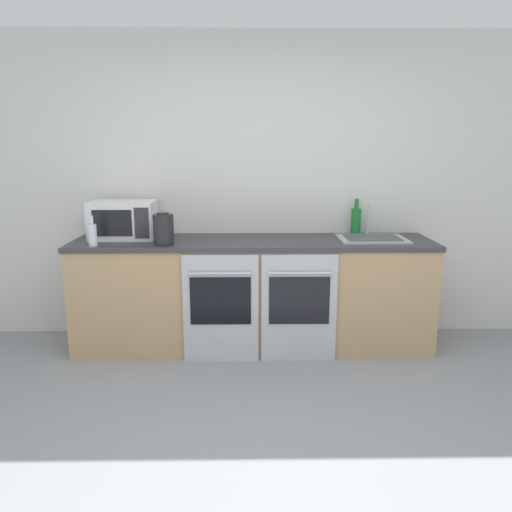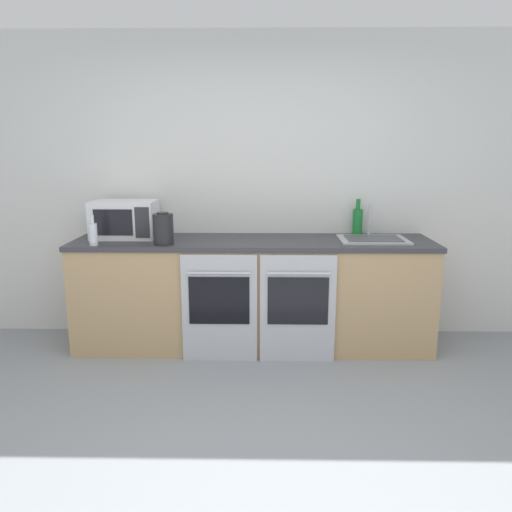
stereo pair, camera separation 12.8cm
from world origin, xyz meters
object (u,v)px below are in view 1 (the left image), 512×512
object	(u,v)px
microwave	(123,220)
kettle	(164,229)
sink	(372,238)
oven_left	(221,308)
oven_right	(299,308)
bottle_green	(356,220)
bottle_clear	(92,234)

from	to	relation	value
microwave	kettle	world-z (taller)	microwave
sink	kettle	bearing A→B (deg)	-173.48
microwave	sink	size ratio (longest dim) A/B	0.95
oven_left	kettle	xyz separation A→B (m)	(-0.44, 0.14, 0.59)
oven_left	microwave	world-z (taller)	microwave
oven_right	bottle_green	size ratio (longest dim) A/B	2.77
oven_right	microwave	distance (m)	1.62
bottle_green	sink	world-z (taller)	bottle_green
oven_right	bottle_green	bearing A→B (deg)	47.32
microwave	kettle	size ratio (longest dim) A/B	2.07
bottle_clear	kettle	world-z (taller)	kettle
microwave	sink	world-z (taller)	microwave
microwave	bottle_green	bearing A→B (deg)	4.66
bottle_clear	sink	size ratio (longest dim) A/B	0.43
bottle_green	oven_right	bearing A→B (deg)	-132.68
oven_left	kettle	size ratio (longest dim) A/B	3.41
sink	oven_left	bearing A→B (deg)	-165.03
kettle	sink	size ratio (longest dim) A/B	0.46
bottle_green	kettle	bearing A→B (deg)	-164.19
oven_left	sink	world-z (taller)	sink
oven_left	bottle_clear	bearing A→B (deg)	175.11
oven_left	oven_right	xyz separation A→B (m)	(0.61, 0.00, 0.00)
oven_right	bottle_clear	xyz separation A→B (m)	(-1.58, 0.08, 0.57)
microwave	kettle	distance (m)	0.48
oven_left	sink	xyz separation A→B (m)	(1.23, 0.33, 0.49)
oven_right	kettle	distance (m)	1.21
oven_right	sink	size ratio (longest dim) A/B	1.57
kettle	bottle_clear	bearing A→B (deg)	-174.16
oven_right	oven_left	bearing A→B (deg)	180.00
oven_left	oven_right	world-z (taller)	same
oven_left	microwave	bearing A→B (deg)	152.41
bottle_green	kettle	size ratio (longest dim) A/B	1.23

